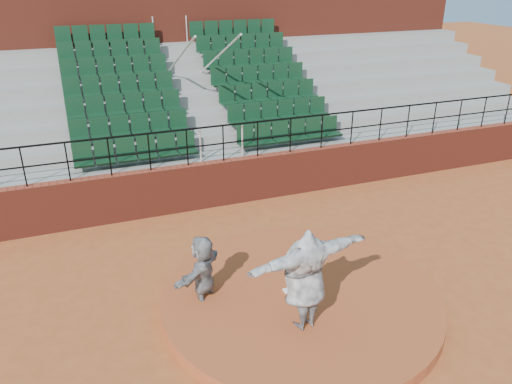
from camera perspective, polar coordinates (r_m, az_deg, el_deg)
ground at (r=10.28m, az=5.08°, el=-12.56°), size 90.00×90.00×0.00m
pitchers_mound at (r=10.20m, az=5.11°, el=-11.99°), size 5.50×5.50×0.25m
pitching_rubber at (r=10.23m, az=4.77°, el=-10.90°), size 0.60×0.15×0.03m
boundary_wall at (r=14.02m, az=-3.64°, el=1.12°), size 24.00×0.30×1.30m
wall_railing at (r=13.54m, az=-3.79°, el=6.49°), size 24.04×0.05×1.03m
seating_deck at (r=17.08m, az=-7.42°, el=8.05°), size 24.00×5.97×4.63m
press_box_facade at (r=20.46m, az=-10.55°, el=16.55°), size 24.00×3.00×7.10m
pitcher at (r=8.79m, az=5.64°, el=-9.88°), size 2.48×1.06×1.96m
fielder at (r=9.78m, az=-6.09°, el=-9.14°), size 1.36×1.33×1.56m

